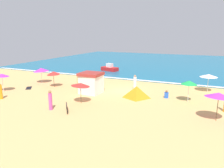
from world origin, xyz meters
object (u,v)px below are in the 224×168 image
(beach_umbrella_2, at_px, (2,75))
(beach_umbrella_5, at_px, (209,76))
(beachgoer_1, at_px, (78,81))
(beach_tent, at_px, (137,92))
(beach_umbrella_1, at_px, (189,82))
(beachgoer_4, at_px, (0,91))
(parked_bicycle, at_px, (67,107))
(lifeguard_cabana, at_px, (91,83))
(beachgoer_0, at_px, (50,100))
(beachgoer_2, at_px, (135,83))
(beach_umbrella_0, at_px, (53,73))
(beach_umbrella_6, at_px, (81,85))
(small_boat_0, at_px, (110,68))
(beach_umbrella_4, at_px, (219,95))
(beachgoer_3, at_px, (166,95))
(beach_umbrella_3, at_px, (41,70))

(beach_umbrella_2, distance_m, beach_umbrella_5, 24.26)
(beach_umbrella_5, bearing_deg, beachgoer_1, -164.19)
(beach_umbrella_2, relative_size, beach_tent, 0.88)
(beach_umbrella_5, bearing_deg, beach_umbrella_1, -108.42)
(beachgoer_4, bearing_deg, parked_bicycle, -2.01)
(lifeguard_cabana, xyz_separation_m, beachgoer_4, (-7.55, -5.97, -0.39))
(beach_tent, xyz_separation_m, beachgoer_1, (-8.33, 1.58, 0.10))
(beachgoer_0, bearing_deg, beach_tent, 48.56)
(beachgoer_0, distance_m, beachgoer_4, 7.05)
(beach_umbrella_5, bearing_deg, beachgoer_2, -161.77)
(lifeguard_cabana, xyz_separation_m, beach_umbrella_2, (-9.91, -3.69, 0.75))
(beach_umbrella_0, distance_m, beachgoer_0, 8.97)
(beachgoer_0, bearing_deg, beach_umbrella_6, 62.54)
(beach_umbrella_2, height_order, beach_umbrella_5, beach_umbrella_2)
(beach_tent, xyz_separation_m, parked_bicycle, (-4.33, -6.52, -0.27))
(parked_bicycle, relative_size, beachgoer_0, 0.81)
(beachgoer_4, relative_size, small_boat_0, 0.53)
(beach_umbrella_2, bearing_deg, small_boat_0, 73.06)
(small_boat_0, bearing_deg, beach_umbrella_2, -106.94)
(parked_bicycle, bearing_deg, beach_umbrella_0, 135.15)
(beachgoer_2, bearing_deg, beach_umbrella_6, -114.33)
(beach_umbrella_1, relative_size, beachgoer_2, 1.20)
(beach_umbrella_1, height_order, beachgoer_2, beach_umbrella_1)
(beachgoer_1, bearing_deg, parked_bicycle, -63.71)
(beach_umbrella_4, distance_m, beachgoer_4, 20.93)
(beach_tent, relative_size, beachgoer_3, 3.15)
(beach_umbrella_3, height_order, beachgoer_0, beach_umbrella_3)
(beach_umbrella_4, xyz_separation_m, beach_umbrella_6, (-12.21, -0.57, -0.22))
(beach_umbrella_2, distance_m, beach_umbrella_3, 5.67)
(lifeguard_cabana, distance_m, beach_umbrella_3, 9.24)
(beachgoer_3, distance_m, small_boat_0, 18.08)
(beach_umbrella_2, xyz_separation_m, beach_umbrella_3, (0.89, 5.60, -0.12))
(beachgoer_0, xyz_separation_m, beachgoer_2, (4.69, 9.94, -0.01))
(beach_umbrella_5, relative_size, beachgoer_3, 3.12)
(beachgoer_2, relative_size, small_boat_0, 0.55)
(beach_tent, xyz_separation_m, beachgoer_3, (2.91, 1.39, -0.30))
(beach_umbrella_5, xyz_separation_m, beachgoer_0, (-12.80, -12.62, -1.08))
(beach_tent, height_order, small_boat_0, small_boat_0)
(beach_umbrella_3, xyz_separation_m, beachgoer_1, (6.10, -0.08, -1.11))
(beachgoer_2, relative_size, beachgoer_4, 1.04)
(beach_umbrella_4, height_order, beachgoer_1, beach_umbrella_4)
(beach_umbrella_1, distance_m, beachgoer_4, 19.48)
(lifeguard_cabana, relative_size, beachgoer_3, 2.90)
(beach_umbrella_0, bearing_deg, beachgoer_3, 3.94)
(beach_tent, bearing_deg, beachgoer_1, 169.24)
(beach_umbrella_6, bearing_deg, small_boat_0, 106.25)
(beachgoer_2, bearing_deg, beach_umbrella_2, -153.08)
(beach_umbrella_6, bearing_deg, beach_tent, 41.19)
(beach_umbrella_3, height_order, beach_umbrella_4, beach_umbrella_4)
(beach_umbrella_5, xyz_separation_m, beach_umbrella_6, (-11.34, -9.81, -0.07))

